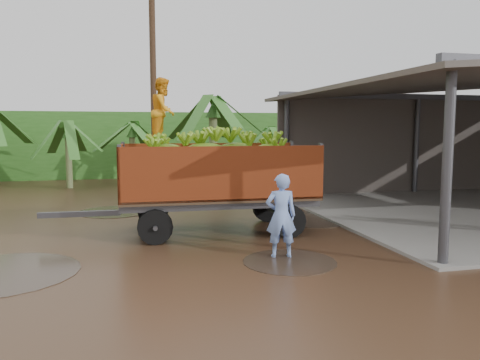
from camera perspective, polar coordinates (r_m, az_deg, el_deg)
name	(u,v)px	position (r m, az deg, el deg)	size (l,w,h in m)	color
ground	(159,239)	(11.83, -9.90, -7.04)	(100.00, 100.00, 0.00)	black
hedge_north	(103,145)	(27.54, -16.30, 4.17)	(22.00, 3.00, 3.60)	#2D661E
banana_trailer	(216,175)	(12.21, -2.99, 0.64)	(6.93, 2.55, 4.02)	#9C3716
man_blue	(281,216)	(9.88, 5.02, -4.35)	(0.65, 0.43, 1.78)	#7FA0E8
utility_pole	(153,84)	(18.99, -10.51, 11.39)	(1.20, 0.24, 8.75)	#47301E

